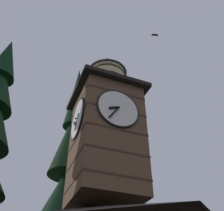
% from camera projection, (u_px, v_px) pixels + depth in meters
% --- Properties ---
extents(clock_tower, '(3.93, 3.93, 9.74)m').
position_uv_depth(clock_tower, '(106.00, 126.00, 15.15)').
color(clock_tower, brown).
rests_on(clock_tower, building_main).
extents(pine_tree_behind, '(5.73, 5.73, 20.83)m').
position_uv_depth(pine_tree_behind, '(65.00, 209.00, 18.20)').
color(pine_tree_behind, '#473323').
rests_on(pine_tree_behind, ground_plane).
extents(flying_bird_high, '(0.53, 0.27, 0.11)m').
position_uv_depth(flying_bird_high, '(155.00, 35.00, 21.07)').
color(flying_bird_high, black).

